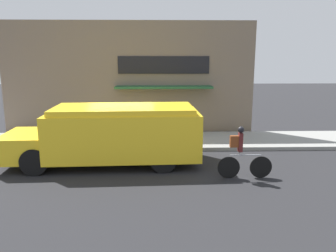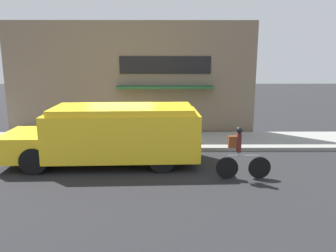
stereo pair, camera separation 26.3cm
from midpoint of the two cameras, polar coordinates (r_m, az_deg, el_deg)
name	(u,v)px [view 1 (the left image)]	position (r m, az deg, el deg)	size (l,w,h in m)	color
ground_plane	(123,152)	(13.35, -8.40, -4.50)	(70.00, 70.00, 0.00)	#232326
sidewalk	(126,141)	(14.73, -7.75, -2.61)	(28.00, 2.92, 0.15)	gray
storefront	(130,79)	(16.14, -7.05, 8.18)	(12.20, 1.01, 5.44)	#756656
school_bus	(112,134)	(11.69, -10.29, -1.34)	(6.81, 2.88, 2.07)	yellow
cyclist	(242,154)	(10.43, 12.02, -4.83)	(1.72, 0.20, 1.66)	black
trash_bin	(152,130)	(14.68, -3.30, -0.70)	(0.50, 0.50, 0.78)	#38383D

